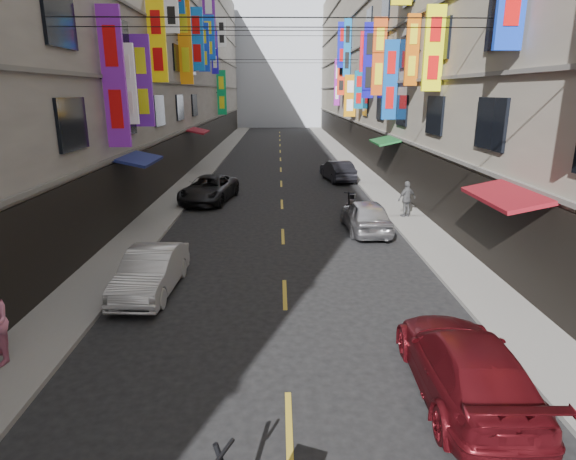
{
  "coord_description": "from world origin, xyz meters",
  "views": [
    {
      "loc": [
        -0.16,
        4.72,
        5.81
      ],
      "look_at": [
        -0.01,
        12.57,
        3.56
      ],
      "focal_mm": 30.0,
      "sensor_mm": 36.0,
      "label": 1
    }
  ],
  "objects_px": {
    "scooter_far_right": "(351,203)",
    "car_right_near": "(465,365)",
    "car_left_mid": "(151,271)",
    "car_right_mid": "(366,216)",
    "car_right_far": "(337,171)",
    "pedestrian_rfar": "(407,199)",
    "car_left_far": "(209,189)"
  },
  "relations": [
    {
      "from": "scooter_far_right",
      "to": "car_right_near",
      "type": "distance_m",
      "value": 15.44
    },
    {
      "from": "car_left_mid",
      "to": "car_right_near",
      "type": "bearing_deg",
      "value": -32.55
    },
    {
      "from": "car_right_mid",
      "to": "car_right_near",
      "type": "bearing_deg",
      "value": 87.67
    },
    {
      "from": "car_left_mid",
      "to": "car_right_near",
      "type": "distance_m",
      "value": 9.15
    },
    {
      "from": "scooter_far_right",
      "to": "car_left_mid",
      "type": "distance_m",
      "value": 12.61
    },
    {
      "from": "car_right_far",
      "to": "pedestrian_rfar",
      "type": "bearing_deg",
      "value": 91.4
    },
    {
      "from": "pedestrian_rfar",
      "to": "car_right_mid",
      "type": "bearing_deg",
      "value": 16.12
    },
    {
      "from": "scooter_far_right",
      "to": "car_right_near",
      "type": "xyz_separation_m",
      "value": [
        -0.03,
        -15.44,
        0.24
      ]
    },
    {
      "from": "car_left_far",
      "to": "pedestrian_rfar",
      "type": "bearing_deg",
      "value": -12.43
    },
    {
      "from": "car_right_near",
      "to": "car_right_far",
      "type": "bearing_deg",
      "value": -89.22
    },
    {
      "from": "scooter_far_right",
      "to": "car_right_far",
      "type": "distance_m",
      "value": 8.73
    },
    {
      "from": "pedestrian_rfar",
      "to": "car_right_near",
      "type": "bearing_deg",
      "value": 53.48
    },
    {
      "from": "scooter_far_right",
      "to": "car_right_mid",
      "type": "distance_m",
      "value": 3.75
    },
    {
      "from": "car_right_far",
      "to": "pedestrian_rfar",
      "type": "height_order",
      "value": "pedestrian_rfar"
    },
    {
      "from": "car_right_mid",
      "to": "pedestrian_rfar",
      "type": "bearing_deg",
      "value": -139.06
    },
    {
      "from": "car_right_mid",
      "to": "pedestrian_rfar",
      "type": "relative_size",
      "value": 2.48
    },
    {
      "from": "car_right_mid",
      "to": "car_right_far",
      "type": "relative_size",
      "value": 1.01
    },
    {
      "from": "car_left_mid",
      "to": "car_left_far",
      "type": "xyz_separation_m",
      "value": [
        0.0,
        12.52,
        0.04
      ]
    },
    {
      "from": "car_left_mid",
      "to": "car_right_mid",
      "type": "bearing_deg",
      "value": 43.03
    },
    {
      "from": "scooter_far_right",
      "to": "car_left_far",
      "type": "bearing_deg",
      "value": 1.54
    },
    {
      "from": "car_left_far",
      "to": "car_right_near",
      "type": "relative_size",
      "value": 1.07
    },
    {
      "from": "car_left_mid",
      "to": "car_right_far",
      "type": "relative_size",
      "value": 0.96
    },
    {
      "from": "car_right_near",
      "to": "car_right_far",
      "type": "height_order",
      "value": "car_right_far"
    },
    {
      "from": "car_right_near",
      "to": "pedestrian_rfar",
      "type": "bearing_deg",
      "value": -98.24
    },
    {
      "from": "car_right_near",
      "to": "car_right_far",
      "type": "relative_size",
      "value": 1.13
    },
    {
      "from": "car_left_mid",
      "to": "car_right_mid",
      "type": "distance_m",
      "value": 9.91
    },
    {
      "from": "car_right_mid",
      "to": "car_right_far",
      "type": "distance_m",
      "value": 12.47
    },
    {
      "from": "car_right_far",
      "to": "car_right_near",
      "type": "bearing_deg",
      "value": 79.36
    },
    {
      "from": "car_right_near",
      "to": "car_right_mid",
      "type": "bearing_deg",
      "value": -88.87
    },
    {
      "from": "scooter_far_right",
      "to": "car_right_far",
      "type": "relative_size",
      "value": 0.42
    },
    {
      "from": "scooter_far_right",
      "to": "car_right_mid",
      "type": "height_order",
      "value": "car_right_mid"
    },
    {
      "from": "car_left_mid",
      "to": "car_right_mid",
      "type": "xyz_separation_m",
      "value": [
        7.57,
        6.4,
        0.06
      ]
    }
  ]
}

